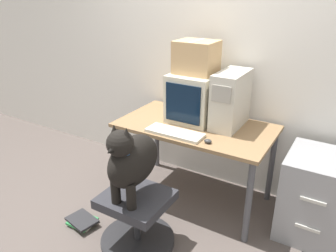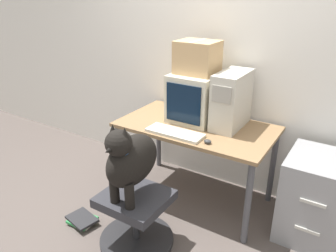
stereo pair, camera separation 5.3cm
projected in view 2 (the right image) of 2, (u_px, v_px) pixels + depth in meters
ground_plane at (173, 218)px, 2.83m from camera, size 12.00×12.00×0.00m
wall_back at (221, 52)px, 2.94m from camera, size 8.00×0.05×2.60m
desk at (196, 134)px, 2.86m from camera, size 1.33×0.74×0.74m
crt_monitor at (196, 97)px, 2.87m from camera, size 0.39×0.45×0.42m
pc_tower at (232, 100)px, 2.71m from camera, size 0.21×0.44×0.47m
keyboard at (175, 133)px, 2.64m from camera, size 0.48×0.17×0.03m
computer_mouse at (208, 142)px, 2.48m from camera, size 0.06×0.05×0.03m
office_chair at (136, 218)px, 2.48m from camera, size 0.57×0.57×0.44m
dog at (130, 159)px, 2.25m from camera, size 0.24×0.50×0.60m
filing_cabinet at (317, 198)px, 2.52m from camera, size 0.49×0.54×0.68m
cardboard_box at (197, 57)px, 2.74m from camera, size 0.33×0.28×0.28m
book_stack_floor at (82, 220)px, 2.75m from camera, size 0.28×0.23×0.06m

